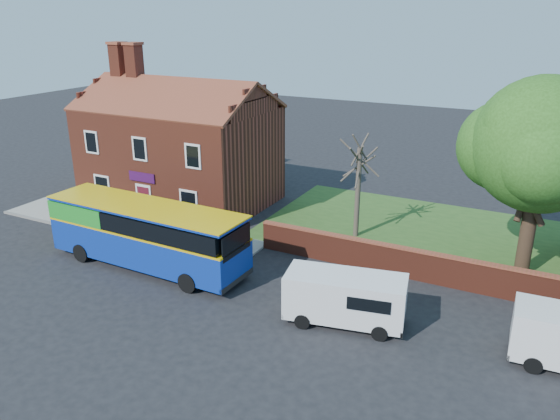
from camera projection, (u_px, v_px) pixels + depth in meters
The scene contains 10 objects.
ground at pixel (157, 293), 25.90m from camera, with size 120.00×120.00×0.00m, color black.
pavement at pixel (127, 227), 33.69m from camera, with size 18.00×3.50×0.12m, color gray.
kerb at pixel (107, 236), 32.22m from camera, with size 18.00×0.15×0.14m, color slate.
grass_strip at pixel (484, 245), 31.18m from camera, with size 26.00×12.00×0.04m, color #426B28.
shop_building at pixel (180, 153), 37.35m from camera, with size 12.30×8.13×10.50m.
boundary_wall at pixel (467, 275), 25.90m from camera, with size 22.00×0.38×1.60m.
bus at pixel (141, 231), 28.15m from camera, with size 11.15×3.09×3.37m.
van_near at pixel (345, 297), 23.02m from camera, with size 5.33×2.94×2.21m.
large_tree at pixel (544, 148), 25.61m from camera, with size 8.17×6.46×9.96m.
bare_tree at pixel (358, 188), 31.41m from camera, with size 2.20×2.62×5.86m.
Camera 1 is at (15.69, -17.77, 12.60)m, focal length 35.00 mm.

